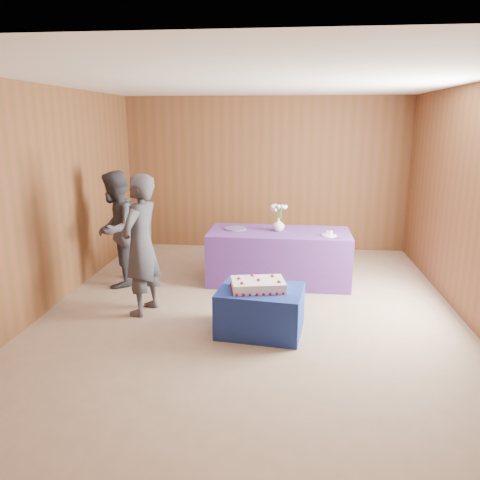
# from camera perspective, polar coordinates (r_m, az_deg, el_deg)

# --- Properties ---
(ground) EXTENTS (6.00, 6.00, 0.00)m
(ground) POSITION_cam_1_polar(r_m,az_deg,el_deg) (5.85, 1.44, -8.57)
(ground) COLOR gray
(ground) RESTS_ON ground
(room_shell) EXTENTS (5.04, 6.04, 2.72)m
(room_shell) POSITION_cam_1_polar(r_m,az_deg,el_deg) (5.41, 1.56, 9.31)
(room_shell) COLOR brown
(room_shell) RESTS_ON ground
(cake_table) EXTENTS (0.98, 0.81, 0.50)m
(cake_table) POSITION_cam_1_polar(r_m,az_deg,el_deg) (5.21, 2.51, -8.56)
(cake_table) COLOR navy
(cake_table) RESTS_ON ground
(serving_table) EXTENTS (2.01, 0.93, 0.75)m
(serving_table) POSITION_cam_1_polar(r_m,az_deg,el_deg) (6.77, 4.75, -2.03)
(serving_table) COLOR #56338C
(serving_table) RESTS_ON ground
(sheet_cake) EXTENTS (0.66, 0.51, 0.14)m
(sheet_cake) POSITION_cam_1_polar(r_m,az_deg,el_deg) (5.09, 2.21, -5.46)
(sheet_cake) COLOR white
(sheet_cake) RESTS_ON cake_table
(vase) EXTENTS (0.21, 0.21, 0.18)m
(vase) POSITION_cam_1_polar(r_m,az_deg,el_deg) (6.68, 4.70, 1.89)
(vase) COLOR silver
(vase) RESTS_ON serving_table
(flower_spray) EXTENTS (0.25, 0.25, 0.19)m
(flower_spray) POSITION_cam_1_polar(r_m,az_deg,el_deg) (6.63, 4.74, 4.01)
(flower_spray) COLOR #2D6528
(flower_spray) RESTS_ON vase
(platter) EXTENTS (0.41, 0.41, 0.02)m
(platter) POSITION_cam_1_polar(r_m,az_deg,el_deg) (6.78, -0.56, 1.40)
(platter) COLOR #624B97
(platter) RESTS_ON serving_table
(plate) EXTENTS (0.22, 0.22, 0.01)m
(plate) POSITION_cam_1_polar(r_m,az_deg,el_deg) (6.50, 10.81, 0.55)
(plate) COLOR white
(plate) RESTS_ON serving_table
(cake_slice) EXTENTS (0.09, 0.08, 0.08)m
(cake_slice) POSITION_cam_1_polar(r_m,az_deg,el_deg) (6.49, 10.82, 0.88)
(cake_slice) COLOR white
(cake_slice) RESTS_ON plate
(knife) EXTENTS (0.26, 0.04, 0.00)m
(knife) POSITION_cam_1_polar(r_m,az_deg,el_deg) (6.36, 11.22, 0.19)
(knife) COLOR #BCBBC0
(knife) RESTS_ON serving_table
(guest_left) EXTENTS (0.55, 0.70, 1.69)m
(guest_left) POSITION_cam_1_polar(r_m,az_deg,el_deg) (5.66, -12.00, -0.64)
(guest_left) COLOR #373841
(guest_left) RESTS_ON ground
(guest_right) EXTENTS (0.62, 0.79, 1.62)m
(guest_right) POSITION_cam_1_polar(r_m,az_deg,el_deg) (6.73, -14.87, 1.26)
(guest_right) COLOR #373641
(guest_right) RESTS_ON ground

